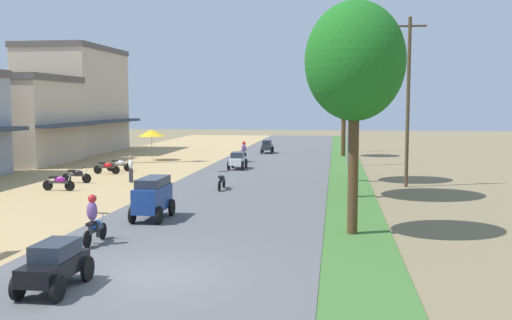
% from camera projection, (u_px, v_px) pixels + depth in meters
% --- Properties ---
extents(ground_plane, '(180.00, 180.00, 0.00)m').
position_uv_depth(ground_plane, '(150.00, 278.00, 15.42)').
color(ground_plane, '#7A6B4C').
extents(road_strip, '(9.00, 140.00, 0.08)m').
position_uv_depth(road_strip, '(150.00, 277.00, 15.42)').
color(road_strip, '#565659').
rests_on(road_strip, ground).
extents(median_strip, '(2.40, 140.00, 0.06)m').
position_uv_depth(median_strip, '(366.00, 287.00, 14.64)').
color(median_strip, '#3D6B2D').
rests_on(median_strip, ground).
extents(shophouse_mid, '(9.22, 8.30, 6.90)m').
position_uv_depth(shophouse_mid, '(14.00, 120.00, 44.85)').
color(shophouse_mid, '#C6B299').
rests_on(shophouse_mid, ground).
extents(shophouse_far, '(8.11, 11.19, 10.10)m').
position_uv_depth(shophouse_far, '(74.00, 100.00, 55.15)').
color(shophouse_far, '#C6B299').
rests_on(shophouse_far, ground).
extents(parked_motorbike_nearest, '(1.80, 0.54, 0.94)m').
position_uv_depth(parked_motorbike_nearest, '(59.00, 182.00, 30.62)').
color(parked_motorbike_nearest, black).
rests_on(parked_motorbike_nearest, dirt_shoulder).
extents(parked_motorbike_second, '(1.80, 0.54, 0.94)m').
position_uv_depth(parked_motorbike_second, '(77.00, 175.00, 33.66)').
color(parked_motorbike_second, black).
rests_on(parked_motorbike_second, dirt_shoulder).
extents(parked_motorbike_third, '(1.80, 0.54, 0.94)m').
position_uv_depth(parked_motorbike_third, '(107.00, 167.00, 37.97)').
color(parked_motorbike_third, black).
rests_on(parked_motorbike_third, dirt_shoulder).
extents(parked_motorbike_fourth, '(1.80, 0.54, 0.94)m').
position_uv_depth(parked_motorbike_fourth, '(119.00, 164.00, 39.50)').
color(parked_motorbike_fourth, black).
rests_on(parked_motorbike_fourth, dirt_shoulder).
extents(vendor_umbrella, '(2.20, 2.20, 2.52)m').
position_uv_depth(vendor_umbrella, '(152.00, 133.00, 47.24)').
color(vendor_umbrella, '#99999E').
rests_on(vendor_umbrella, dirt_shoulder).
extents(pedestrian_on_shoulder, '(0.43, 0.40, 1.62)m').
position_uv_depth(pedestrian_on_shoulder, '(131.00, 167.00, 33.87)').
color(pedestrian_on_shoulder, '#33333D').
rests_on(pedestrian_on_shoulder, dirt_shoulder).
extents(median_tree_nearest, '(3.49, 3.49, 8.17)m').
position_uv_depth(median_tree_nearest, '(355.00, 62.00, 19.95)').
color(median_tree_nearest, '#4C351E').
rests_on(median_tree_nearest, median_strip).
extents(median_tree_second, '(4.52, 4.52, 9.41)m').
position_uv_depth(median_tree_second, '(356.00, 56.00, 28.01)').
color(median_tree_second, '#4C351E').
rests_on(median_tree_second, median_strip).
extents(median_tree_third, '(3.68, 3.68, 9.05)m').
position_uv_depth(median_tree_third, '(354.00, 69.00, 33.93)').
color(median_tree_third, '#4C351E').
rests_on(median_tree_third, median_strip).
extents(median_tree_fourth, '(3.09, 3.09, 7.27)m').
position_uv_depth(median_tree_fourth, '(344.00, 92.00, 50.90)').
color(median_tree_fourth, '#4C351E').
rests_on(median_tree_fourth, median_strip).
extents(streetlamp_near, '(3.16, 0.20, 7.67)m').
position_uv_depth(streetlamp_near, '(348.00, 107.00, 43.13)').
color(streetlamp_near, gray).
rests_on(streetlamp_near, median_strip).
extents(streetlamp_mid, '(3.16, 0.20, 7.74)m').
position_uv_depth(streetlamp_mid, '(345.00, 106.00, 55.75)').
color(streetlamp_mid, gray).
rests_on(streetlamp_mid, median_strip).
extents(utility_pole_near, '(1.80, 0.20, 9.46)m').
position_uv_depth(utility_pole_near, '(408.00, 100.00, 32.12)').
color(utility_pole_near, brown).
rests_on(utility_pole_near, ground).
extents(car_sedan_black, '(1.10, 2.26, 1.19)m').
position_uv_depth(car_sedan_black, '(55.00, 264.00, 14.18)').
color(car_sedan_black, black).
rests_on(car_sedan_black, road_strip).
extents(car_van_blue, '(1.19, 2.41, 1.67)m').
position_uv_depth(car_van_blue, '(153.00, 196.00, 22.89)').
color(car_van_blue, navy).
rests_on(car_van_blue, road_strip).
extents(car_sedan_white, '(1.10, 2.26, 1.19)m').
position_uv_depth(car_sedan_white, '(238.00, 160.00, 40.80)').
color(car_sedan_white, silver).
rests_on(car_sedan_white, road_strip).
extents(car_hatchback_charcoal, '(1.04, 2.00, 1.23)m').
position_uv_depth(car_hatchback_charcoal, '(267.00, 146.00, 53.94)').
color(car_hatchback_charcoal, '#282D33').
rests_on(car_hatchback_charcoal, road_strip).
extents(motorbike_foreground_rider, '(0.54, 1.80, 1.66)m').
position_uv_depth(motorbike_foreground_rider, '(94.00, 221.00, 18.85)').
color(motorbike_foreground_rider, black).
rests_on(motorbike_foreground_rider, road_strip).
extents(motorbike_ahead_second, '(0.54, 1.80, 0.94)m').
position_uv_depth(motorbike_ahead_second, '(222.00, 180.00, 30.98)').
color(motorbike_ahead_second, black).
rests_on(motorbike_ahead_second, road_strip).
extents(motorbike_ahead_third, '(0.54, 1.80, 1.66)m').
position_uv_depth(motorbike_ahead_third, '(244.00, 152.00, 45.74)').
color(motorbike_ahead_third, black).
rests_on(motorbike_ahead_third, road_strip).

